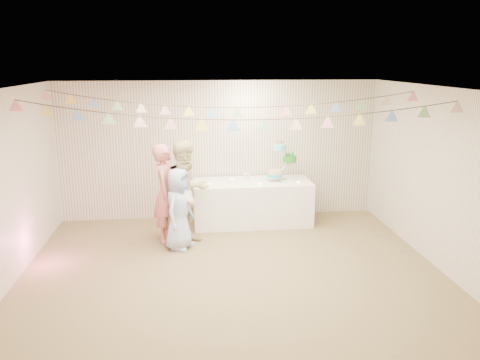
{
  "coord_description": "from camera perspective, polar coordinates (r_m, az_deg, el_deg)",
  "views": [
    {
      "loc": [
        -0.57,
        -6.19,
        2.96
      ],
      "look_at": [
        0.2,
        0.8,
        1.15
      ],
      "focal_mm": 35.0,
      "sensor_mm": 36.0,
      "label": 1
    }
  ],
  "objects": [
    {
      "name": "tealight_3",
      "position": [
        8.82,
        3.57,
        0.35
      ],
      "size": [
        0.04,
        0.04,
        0.03
      ],
      "primitive_type": "cylinder",
      "color": "#FFD88C",
      "rests_on": "table"
    },
    {
      "name": "cake_bottom",
      "position": [
        8.61,
        4.16,
        0.1
      ],
      "size": [
        0.31,
        0.31,
        0.15
      ],
      "primitive_type": null,
      "color": "#2AB0C6",
      "rests_on": "cake_stand"
    },
    {
      "name": "front_wall",
      "position": [
        4.09,
        2.34,
        -9.53
      ],
      "size": [
        6.0,
        6.0,
        0.0
      ],
      "primitive_type": "plane",
      "color": "silver",
      "rests_on": "ground"
    },
    {
      "name": "floor",
      "position": [
        6.89,
        -0.94,
        -11.03
      ],
      "size": [
        6.0,
        6.0,
        0.0
      ],
      "primitive_type": "plane",
      "color": "brown",
      "rests_on": "ground"
    },
    {
      "name": "cake_middle",
      "position": [
        8.75,
        6.14,
        2.11
      ],
      "size": [
        0.27,
        0.27,
        0.22
      ],
      "primitive_type": null,
      "color": "#227A1A",
      "rests_on": "cake_stand"
    },
    {
      "name": "posy",
      "position": [
        8.59,
        0.83,
        0.05
      ],
      "size": [
        0.13,
        0.13,
        0.15
      ],
      "primitive_type": null,
      "color": "white",
      "rests_on": "table"
    },
    {
      "name": "bunting_back",
      "position": [
        7.34,
        -1.84,
        9.65
      ],
      "size": [
        5.6,
        1.1,
        0.4
      ],
      "primitive_type": null,
      "color": "pink",
      "rests_on": "ceiling"
    },
    {
      "name": "tealight_1",
      "position": [
        8.69,
        -0.94,
        0.17
      ],
      "size": [
        0.04,
        0.04,
        0.03
      ],
      "primitive_type": "cylinder",
      "color": "#FFD88C",
      "rests_on": "table"
    },
    {
      "name": "tealight_0",
      "position": [
        8.34,
        -3.8,
        -0.47
      ],
      "size": [
        0.04,
        0.04,
        0.03
      ],
      "primitive_type": "cylinder",
      "color": "#FFD88C",
      "rests_on": "table"
    },
    {
      "name": "tealight_4",
      "position": [
        8.53,
        7.14,
        -0.21
      ],
      "size": [
        0.04,
        0.04,
        0.03
      ],
      "primitive_type": "cylinder",
      "color": "#FFD88C",
      "rests_on": "table"
    },
    {
      "name": "bunting_front",
      "position": [
        6.05,
        -0.85,
        8.36
      ],
      "size": [
        5.6,
        0.9,
        0.36
      ],
      "primitive_type": null,
      "color": "#72A5E5",
      "rests_on": "ceiling"
    },
    {
      "name": "person_adult_b",
      "position": [
        7.61,
        -6.49,
        -1.6
      ],
      "size": [
        1.07,
        1.03,
        1.74
      ],
      "primitive_type": "imported",
      "rotation": [
        0.0,
        0.0,
        0.62
      ],
      "color": "tan",
      "rests_on": "floor"
    },
    {
      "name": "platter",
      "position": [
        8.47,
        -1.79,
        -0.64
      ],
      "size": [
        0.33,
        0.33,
        0.02
      ],
      "primitive_type": "cylinder",
      "color": "white",
      "rests_on": "table"
    },
    {
      "name": "person_child",
      "position": [
        7.51,
        -7.44,
        -3.51
      ],
      "size": [
        0.67,
        0.77,
        1.33
      ],
      "primitive_type": "imported",
      "rotation": [
        0.0,
        0.0,
        1.1
      ],
      "color": "#A0BBE3",
      "rests_on": "floor"
    },
    {
      "name": "person_adult_a",
      "position": [
        7.81,
        -9.04,
        -1.62
      ],
      "size": [
        0.46,
        0.64,
        1.65
      ],
      "primitive_type": "imported",
      "rotation": [
        0.0,
        0.0,
        1.47
      ],
      "color": "#CF706C",
      "rests_on": "floor"
    },
    {
      "name": "table",
      "position": [
        8.67,
        1.49,
        -2.74
      ],
      "size": [
        2.14,
        0.86,
        0.8
      ],
      "primitive_type": "cube",
      "color": "white",
      "rests_on": "floor"
    },
    {
      "name": "right_wall",
      "position": [
        7.34,
        23.02,
        0.19
      ],
      "size": [
        5.0,
        5.0,
        0.0
      ],
      "primitive_type": "plane",
      "color": "silver",
      "rests_on": "ground"
    },
    {
      "name": "back_wall",
      "position": [
        8.87,
        -2.5,
        3.62
      ],
      "size": [
        6.0,
        6.0,
        0.0
      ],
      "primitive_type": "plane",
      "color": "silver",
      "rests_on": "ground"
    },
    {
      "name": "ceiling",
      "position": [
        6.23,
        -1.04,
        11.11
      ],
      "size": [
        6.0,
        6.0,
        0.0
      ],
      "primitive_type": "plane",
      "color": "silver",
      "rests_on": "ground"
    },
    {
      "name": "cake_stand",
      "position": [
        8.63,
        5.1,
        1.9
      ],
      "size": [
        0.62,
        0.37,
        0.69
      ],
      "primitive_type": null,
      "color": "silver",
      "rests_on": "table"
    },
    {
      "name": "tealight_2",
      "position": [
        8.36,
        2.39,
        -0.42
      ],
      "size": [
        0.04,
        0.04,
        0.03
      ],
      "primitive_type": "cylinder",
      "color": "#FFD88C",
      "rests_on": "table"
    },
    {
      "name": "left_wall",
      "position": [
        6.85,
        -26.82,
        -1.17
      ],
      "size": [
        5.0,
        5.0,
        0.0
      ],
      "primitive_type": "plane",
      "color": "silver",
      "rests_on": "ground"
    },
    {
      "name": "cake_top_tier",
      "position": [
        8.53,
        4.79,
        3.68
      ],
      "size": [
        0.25,
        0.25,
        0.19
      ],
      "primitive_type": null,
      "color": "#50E2FB",
      "rests_on": "cake_stand"
    }
  ]
}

